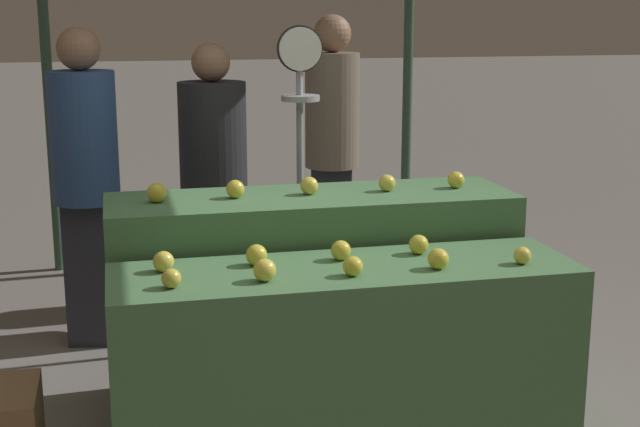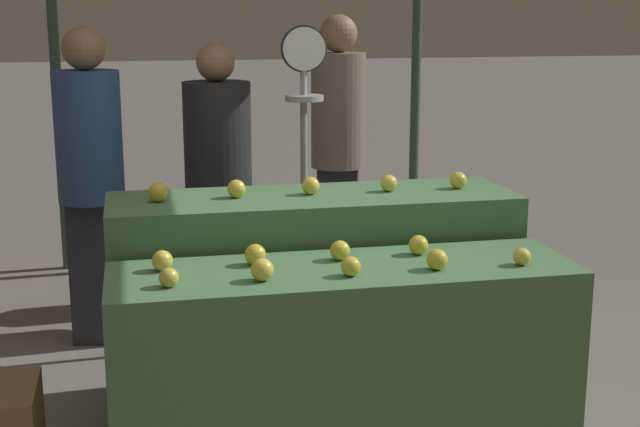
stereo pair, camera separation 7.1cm
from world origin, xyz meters
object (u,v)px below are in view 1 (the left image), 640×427
Objects in this scene: person_customer_right at (85,165)px; person_customer_left at (332,134)px; person_vendor_at_scale at (214,168)px; produce_scale at (300,120)px.

person_customer_left is at bearing -146.40° from person_customer_right.
person_customer_left is at bearing -173.86° from person_vendor_at_scale.
person_vendor_at_scale is (-0.42, 0.31, -0.29)m from produce_scale.
person_customer_left is 1.60m from person_customer_right.
person_vendor_at_scale is 0.69m from person_customer_right.
produce_scale reaches higher than person_vendor_at_scale.
person_customer_right is (-1.48, -0.61, -0.04)m from person_customer_left.
person_customer_right is (-1.10, 0.20, -0.23)m from produce_scale.
produce_scale is 1.06× the size of person_vendor_at_scale.
produce_scale is at bearing 82.28° from person_customer_left.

